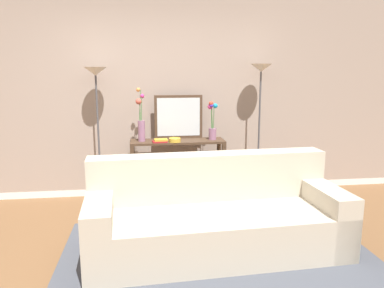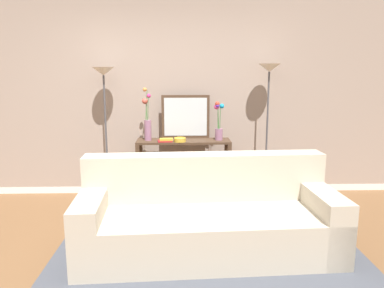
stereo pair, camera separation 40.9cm
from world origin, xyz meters
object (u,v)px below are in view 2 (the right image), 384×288
Objects in this scene: couch at (208,219)px; console_table at (184,159)px; book_row_under_console at (165,195)px; floor_lamp_left at (104,97)px; book_stack at (166,140)px; fruit_bowl at (180,140)px; wall_mirror at (186,117)px; vase_tall_flowers at (147,122)px; vase_short_flowers at (219,124)px; floor_lamp_right at (268,94)px.

console_table is at bearing 98.19° from couch.
floor_lamp_left is at bearing 179.51° from book_row_under_console.
book_stack is (-0.23, -0.10, 0.27)m from console_table.
fruit_bowl is at bearing -112.57° from console_table.
wall_mirror is at bearing 44.36° from book_stack.
vase_tall_flowers is (-0.67, 1.47, 0.73)m from couch.
couch is 3.78× the size of wall_mirror.
couch is 15.77× the size of fruit_bowl.
book_stack is (-0.68, -0.10, -0.19)m from vase_short_flowers.
floor_lamp_left is 1.49m from vase_short_flowers.
fruit_bowl is at bearing -167.83° from vase_short_flowers.
floor_lamp_left reaches higher than vase_short_flowers.
couch is at bearing -120.75° from floor_lamp_right.
vase_tall_flowers is at bearing 114.69° from couch.
console_table is 0.65m from vase_short_flowers.
floor_lamp_left is 11.37× the size of fruit_bowl.
vase_short_flowers is at bearing 80.57° from couch.
vase_short_flowers is (-0.63, -0.01, -0.38)m from floor_lamp_right.
wall_mirror is 1.31× the size of book_row_under_console.
floor_lamp_left is at bearing 172.90° from fruit_bowl.
fruit_bowl is 0.31× the size of book_row_under_console.
couch is 1.35× the size of floor_lamp_right.
couch reaches higher than fruit_bowl.
floor_lamp_left is 8.71× the size of book_stack.
vase_short_flowers is 1.04× the size of book_row_under_console.
couch is 1.50m from console_table.
book_row_under_console is (0.21, 0.00, -0.99)m from vase_tall_flowers.
wall_mirror is 1.08m from book_row_under_console.
book_stack is (0.24, -0.10, -0.22)m from vase_tall_flowers.
book_stack is (-0.44, 1.37, 0.51)m from couch.
floor_lamp_left reaches higher than vase_tall_flowers.
couch is 4.96× the size of book_row_under_console.
floor_lamp_left is 2.09m from floor_lamp_right.
floor_lamp_right is at bearing 0.28° from vase_tall_flowers.
floor_lamp_right is at bearing 5.96° from fruit_bowl.
vase_short_flowers is 0.55m from fruit_bowl.
floor_lamp_left is 1.07m from wall_mirror.
wall_mirror is at bearing 172.27° from floor_lamp_right.
console_table is 0.56m from book_row_under_console.
couch reaches higher than console_table.
floor_lamp_left is 3.58× the size of book_row_under_console.
book_row_under_console is (-0.71, 0.00, -0.96)m from vase_short_flowers.
console_table is at bearing -0.00° from book_row_under_console.
vase_tall_flowers is at bearing 156.92° from book_stack.
console_table is at bearing -0.36° from floor_lamp_left.
book_stack is at bearing -175.32° from floor_lamp_right.
vase_tall_flowers is 3.41× the size of book_stack.
book_stack reaches higher than book_row_under_console.
book_row_under_console is at bearing -0.49° from floor_lamp_left.
floor_lamp_right is (0.88, 1.48, 1.08)m from couch.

